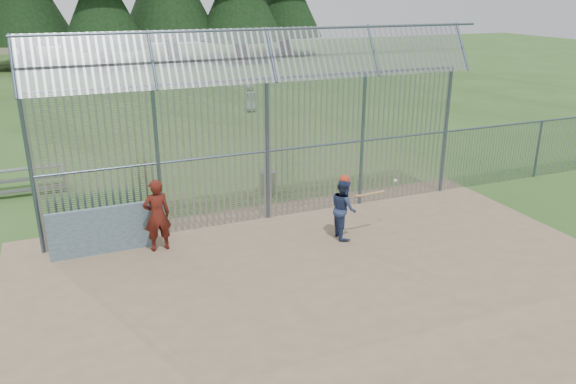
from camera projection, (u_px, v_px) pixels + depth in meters
name	position (u px, v px, depth m)	size (l,w,h in m)	color
ground	(320.00, 271.00, 13.15)	(120.00, 120.00, 0.00)	#2D511E
dirt_infield	(330.00, 280.00, 12.71)	(14.00, 10.00, 0.02)	#756047
dugout_wall	(102.00, 231.00, 13.81)	(2.50, 0.12, 1.20)	#38566B
batter	(344.00, 208.00, 14.66)	(0.79, 0.61, 1.62)	navy
onlooker	(157.00, 215.00, 13.89)	(0.68, 0.44, 1.86)	maroon
bg_kid_standing	(250.00, 98.00, 30.10)	(0.74, 0.48, 1.51)	slate
batting_gear	(351.00, 183.00, 14.46)	(1.69, 0.34, 0.61)	red
trash_can	(267.00, 182.00, 18.06)	(0.56, 0.56, 0.82)	#95989E
bleacher	(17.00, 182.00, 18.01)	(3.00, 0.95, 0.72)	slate
backstop_fence	(327.00, 133.00, 15.98)	(20.09, 0.81, 5.30)	#47566B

